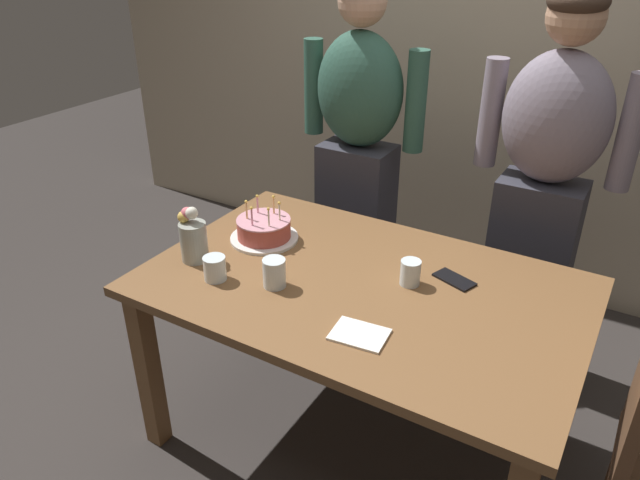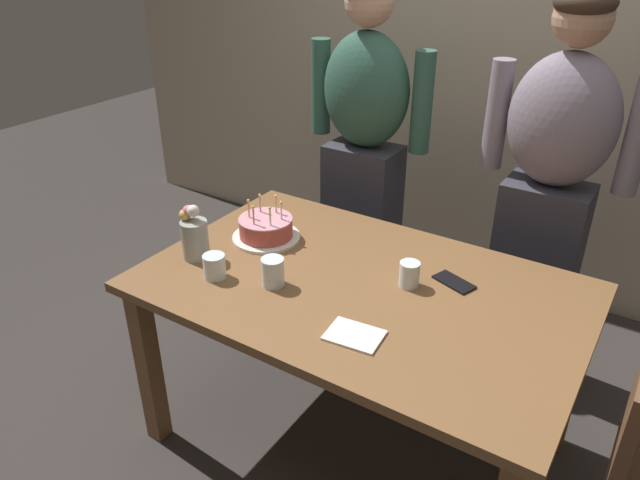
{
  "view_description": "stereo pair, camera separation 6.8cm",
  "coord_description": "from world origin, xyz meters",
  "px_view_note": "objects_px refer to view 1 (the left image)",
  "views": [
    {
      "loc": [
        0.77,
        -1.57,
        1.85
      ],
      "look_at": [
        -0.19,
        0.04,
        0.84
      ],
      "focal_mm": 33.37,
      "sensor_mm": 36.0,
      "label": 1
    },
    {
      "loc": [
        0.83,
        -1.54,
        1.85
      ],
      "look_at": [
        -0.19,
        0.04,
        0.84
      ],
      "focal_mm": 33.37,
      "sensor_mm": 36.0,
      "label": 2
    }
  ],
  "objects_px": {
    "napkin_stack": "(359,334)",
    "person_woman_cardigan": "(542,192)",
    "water_glass_near": "(274,273)",
    "person_man_bearded": "(358,155)",
    "water_glass_far": "(215,268)",
    "water_glass_side": "(410,273)",
    "cell_phone": "(454,279)",
    "birthday_cake": "(264,230)",
    "flower_vase": "(193,237)"
  },
  "relations": [
    {
      "from": "napkin_stack",
      "to": "person_woman_cardigan",
      "type": "bearing_deg",
      "value": 75.49
    },
    {
      "from": "water_glass_near",
      "to": "person_man_bearded",
      "type": "distance_m",
      "value": 1.0
    },
    {
      "from": "water_glass_far",
      "to": "water_glass_side",
      "type": "bearing_deg",
      "value": 28.22
    },
    {
      "from": "water_glass_side",
      "to": "napkin_stack",
      "type": "height_order",
      "value": "water_glass_side"
    },
    {
      "from": "person_man_bearded",
      "to": "water_glass_near",
      "type": "bearing_deg",
      "value": 101.15
    },
    {
      "from": "cell_phone",
      "to": "person_woman_cardigan",
      "type": "distance_m",
      "value": 0.65
    },
    {
      "from": "birthday_cake",
      "to": "person_woman_cardigan",
      "type": "height_order",
      "value": "person_woman_cardigan"
    },
    {
      "from": "napkin_stack",
      "to": "person_man_bearded",
      "type": "xyz_separation_m",
      "value": [
        -0.57,
        1.07,
        0.13
      ]
    },
    {
      "from": "birthday_cake",
      "to": "person_woman_cardigan",
      "type": "bearing_deg",
      "value": 38.99
    },
    {
      "from": "water_glass_far",
      "to": "water_glass_near",
      "type": "bearing_deg",
      "value": 19.27
    },
    {
      "from": "person_man_bearded",
      "to": "person_woman_cardigan",
      "type": "distance_m",
      "value": 0.85
    },
    {
      "from": "birthday_cake",
      "to": "person_man_bearded",
      "type": "height_order",
      "value": "person_man_bearded"
    },
    {
      "from": "birthday_cake",
      "to": "cell_phone",
      "type": "bearing_deg",
      "value": 6.94
    },
    {
      "from": "water_glass_near",
      "to": "water_glass_far",
      "type": "relative_size",
      "value": 1.18
    },
    {
      "from": "napkin_stack",
      "to": "flower_vase",
      "type": "relative_size",
      "value": 0.79
    },
    {
      "from": "water_glass_side",
      "to": "person_man_bearded",
      "type": "height_order",
      "value": "person_man_bearded"
    },
    {
      "from": "birthday_cake",
      "to": "napkin_stack",
      "type": "relative_size",
      "value": 1.6
    },
    {
      "from": "water_glass_side",
      "to": "flower_vase",
      "type": "height_order",
      "value": "flower_vase"
    },
    {
      "from": "water_glass_side",
      "to": "flower_vase",
      "type": "relative_size",
      "value": 0.43
    },
    {
      "from": "water_glass_near",
      "to": "person_woman_cardigan",
      "type": "xyz_separation_m",
      "value": [
        0.66,
        0.97,
        0.08
      ]
    },
    {
      "from": "flower_vase",
      "to": "person_woman_cardigan",
      "type": "distance_m",
      "value": 1.41
    },
    {
      "from": "person_man_bearded",
      "to": "napkin_stack",
      "type": "bearing_deg",
      "value": 118.04
    },
    {
      "from": "cell_phone",
      "to": "water_glass_near",
      "type": "bearing_deg",
      "value": -126.42
    },
    {
      "from": "birthday_cake",
      "to": "person_man_bearded",
      "type": "distance_m",
      "value": 0.72
    },
    {
      "from": "cell_phone",
      "to": "person_woman_cardigan",
      "type": "height_order",
      "value": "person_woman_cardigan"
    },
    {
      "from": "water_glass_side",
      "to": "person_woman_cardigan",
      "type": "bearing_deg",
      "value": 70.0
    },
    {
      "from": "birthday_cake",
      "to": "water_glass_far",
      "type": "xyz_separation_m",
      "value": [
        0.03,
        -0.33,
        0.0
      ]
    },
    {
      "from": "birthday_cake",
      "to": "flower_vase",
      "type": "height_order",
      "value": "flower_vase"
    },
    {
      "from": "birthday_cake",
      "to": "water_glass_side",
      "type": "bearing_deg",
      "value": -0.77
    },
    {
      "from": "water_glass_far",
      "to": "flower_vase",
      "type": "relative_size",
      "value": 0.41
    },
    {
      "from": "napkin_stack",
      "to": "person_woman_cardigan",
      "type": "distance_m",
      "value": 1.12
    },
    {
      "from": "flower_vase",
      "to": "person_woman_cardigan",
      "type": "relative_size",
      "value": 0.13
    },
    {
      "from": "water_glass_near",
      "to": "cell_phone",
      "type": "height_order",
      "value": "water_glass_near"
    },
    {
      "from": "water_glass_near",
      "to": "water_glass_far",
      "type": "height_order",
      "value": "water_glass_near"
    },
    {
      "from": "water_glass_side",
      "to": "water_glass_far",
      "type": "bearing_deg",
      "value": -151.78
    },
    {
      "from": "water_glass_side",
      "to": "person_man_bearded",
      "type": "bearing_deg",
      "value": 128.93
    },
    {
      "from": "cell_phone",
      "to": "napkin_stack",
      "type": "bearing_deg",
      "value": -87.61
    },
    {
      "from": "napkin_stack",
      "to": "person_man_bearded",
      "type": "relative_size",
      "value": 0.1
    },
    {
      "from": "water_glass_near",
      "to": "water_glass_side",
      "type": "bearing_deg",
      "value": 32.33
    },
    {
      "from": "flower_vase",
      "to": "birthday_cake",
      "type": "bearing_deg",
      "value": 63.35
    },
    {
      "from": "birthday_cake",
      "to": "water_glass_far",
      "type": "height_order",
      "value": "birthday_cake"
    },
    {
      "from": "cell_phone",
      "to": "person_man_bearded",
      "type": "xyz_separation_m",
      "value": [
        -0.71,
        0.63,
        0.13
      ]
    },
    {
      "from": "person_man_bearded",
      "to": "birthday_cake",
      "type": "bearing_deg",
      "value": 87.14
    },
    {
      "from": "water_glass_near",
      "to": "flower_vase",
      "type": "distance_m",
      "value": 0.36
    },
    {
      "from": "water_glass_far",
      "to": "flower_vase",
      "type": "distance_m",
      "value": 0.18
    },
    {
      "from": "birthday_cake",
      "to": "water_glass_near",
      "type": "relative_size",
      "value": 2.61
    },
    {
      "from": "napkin_stack",
      "to": "flower_vase",
      "type": "distance_m",
      "value": 0.75
    },
    {
      "from": "water_glass_side",
      "to": "person_man_bearded",
      "type": "relative_size",
      "value": 0.05
    },
    {
      "from": "napkin_stack",
      "to": "birthday_cake",
      "type": "bearing_deg",
      "value": 149.57
    },
    {
      "from": "water_glass_near",
      "to": "person_man_bearded",
      "type": "bearing_deg",
      "value": 101.15
    }
  ]
}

